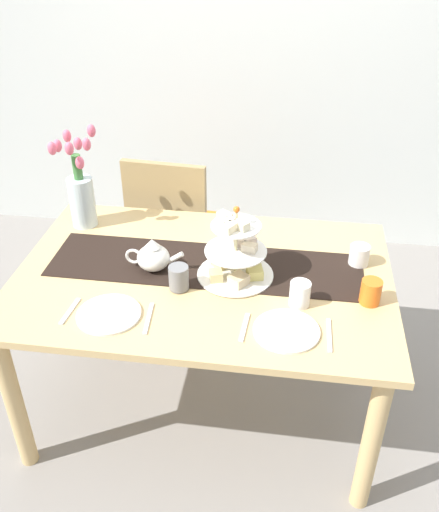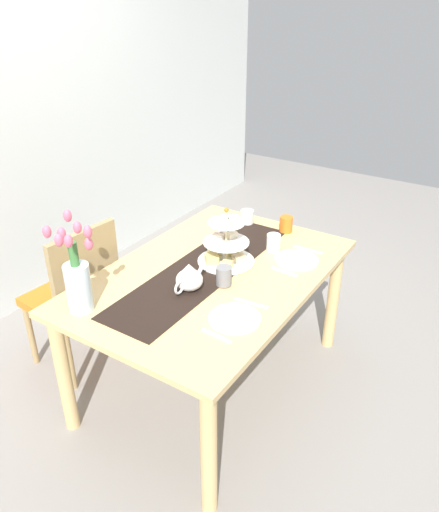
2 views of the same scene
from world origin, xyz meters
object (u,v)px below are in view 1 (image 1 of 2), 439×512
Objects in this scene: cream_jug at (359,255)px; tiered_cake_stand at (236,256)px; dinner_plate_left at (109,314)px; knife_left at (149,318)px; teapot at (153,257)px; tulip_vase at (81,191)px; fork_left at (70,311)px; dining_table at (203,293)px; dinner_plate_right at (286,331)px; fork_right at (244,327)px; mug_grey at (179,277)px; mug_orange at (371,292)px; knife_right at (329,335)px; chair_left at (173,226)px; mug_white_text at (300,294)px.

tiered_cake_stand is at bearing -162.86° from cream_jug.
dinner_plate_left is (-0.90, -0.46, -0.04)m from cream_jug.
knife_left is at bearing 0.00° from dinner_plate_left.
tulip_vase is at bearing 141.86° from teapot.
tiered_cake_stand reaches higher than cream_jug.
dinner_plate_left is 0.15m from fork_left.
fork_left and knife_left have the same top height.
teapot is at bearing -169.33° from cream_jug.
dining_table is 6.23× the size of teapot.
fork_right is at bearing 180.00° from dinner_plate_right.
tulip_vase is 4.71× the size of mug_grey.
dinner_plate_right is (0.54, -0.31, -0.05)m from teapot.
fork_left and fork_right have the same top height.
mug_orange is (1.23, -0.41, -0.12)m from tulip_vase.
dinner_plate_left reaches higher than fork_right.
dining_table is at bearing -165.97° from cream_jug.
tiered_cake_stand is at bearing 0.66° from teapot.
knife_right is (0.69, -0.31, -0.06)m from teapot.
dining_table is 0.20m from mug_grey.
fork_right is 0.29m from knife_right.
tiered_cake_stand is 0.53m from dinner_plate_left.
cream_jug is 0.37× the size of dinner_plate_right.
dinner_plate_left reaches higher than knife_right.
teapot is 0.32m from knife_left.
tulip_vase is (-0.59, 0.31, 0.26)m from dining_table.
tulip_vase reaches higher than knife_left.
fork_right is at bearing -37.94° from tulip_vase.
dining_table is at bearing 122.68° from fork_right.
dinner_plate_right is (0.34, -0.31, 0.10)m from dining_table.
mug_orange is (0.78, 0.21, 0.04)m from knife_left.
teapot is at bearing 100.33° from knife_left.
mug_orange is at bearing 15.01° from knife_left.
chair_left is 2.99× the size of tiered_cake_stand.
dinner_plate_left and dinner_plate_right have the same top height.
cream_jug reaches higher than fork_right.
knife_left is 0.74× the size of dinner_plate_right.
mug_grey is 0.71m from mug_orange.
dinner_plate_right is 2.42× the size of mug_orange.
dinner_plate_left reaches higher than dining_table.
tiered_cake_stand is at bearing 48.78° from knife_left.
mug_orange is at bearing 1.28° from mug_grey.
mug_white_text is at bearing -14.21° from teapot.
knife_left is 1.79× the size of mug_orange.
knife_left is at bearing -82.18° from chair_left.
tulip_vase is 1.08m from mug_white_text.
fork_right is 0.25m from mug_white_text.
knife_left is (0.06, -0.31, -0.06)m from teapot.
dinner_plate_left is at bearing 180.00° from dinner_plate_right.
knife_right is 1.79× the size of mug_grey.
chair_left is at bearing 121.36° from dinner_plate_right.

